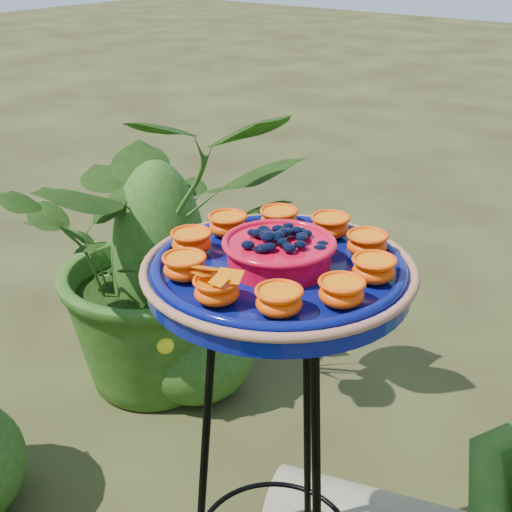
{
  "coord_description": "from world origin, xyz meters",
  "views": [
    {
      "loc": [
        0.72,
        -0.73,
        1.29
      ],
      "look_at": [
        0.12,
        0.03,
        0.84
      ],
      "focal_mm": 50.0,
      "sensor_mm": 36.0,
      "label": 1
    }
  ],
  "objects": [
    {
      "name": "feeder_dish",
      "position": [
        0.15,
        0.05,
        0.82
      ],
      "size": [
        0.45,
        0.45,
        0.09
      ],
      "rotation": [
        0.0,
        0.0,
        0.15
      ],
      "color": "#070F59",
      "rests_on": "tripod_stand"
    },
    {
      "name": "tripod_stand",
      "position": [
        0.15,
        0.05,
        0.48
      ],
      "size": [
        0.32,
        0.33,
        0.79
      ],
      "rotation": [
        0.0,
        0.0,
        0.15
      ],
      "color": "black",
      "rests_on": "ground"
    },
    {
      "name": "shrub_back_left",
      "position": [
        -0.67,
        0.59,
        0.45
      ],
      "size": [
        1.06,
        1.07,
        0.9
      ],
      "primitive_type": "imported",
      "rotation": [
        0.0,
        0.0,
        0.85
      ],
      "color": "#1F4412",
      "rests_on": "ground"
    }
  ]
}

